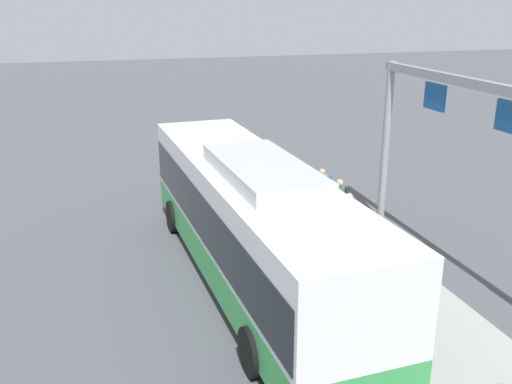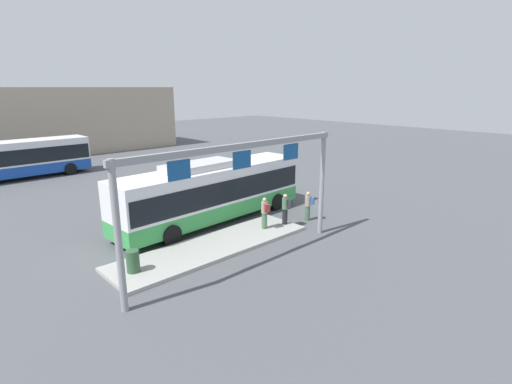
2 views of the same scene
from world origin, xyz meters
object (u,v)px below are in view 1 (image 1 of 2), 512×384
(bus_main, at_px, (251,217))
(person_boarding, at_px, (339,203))
(person_waiting_near, at_px, (322,191))
(person_waiting_mid, at_px, (349,219))

(bus_main, relative_size, person_boarding, 7.07)
(bus_main, height_order, person_waiting_near, bus_main)
(person_boarding, relative_size, person_waiting_mid, 1.00)
(person_waiting_mid, bearing_deg, person_boarding, -85.91)
(bus_main, bearing_deg, person_waiting_near, -45.41)
(person_waiting_mid, bearing_deg, bus_main, 32.28)
(bus_main, distance_m, person_boarding, 4.16)
(person_waiting_near, distance_m, person_waiting_mid, 3.04)
(person_waiting_near, bearing_deg, person_waiting_mid, 54.90)
(bus_main, xyz_separation_m, person_waiting_mid, (0.91, -3.16, -0.76))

